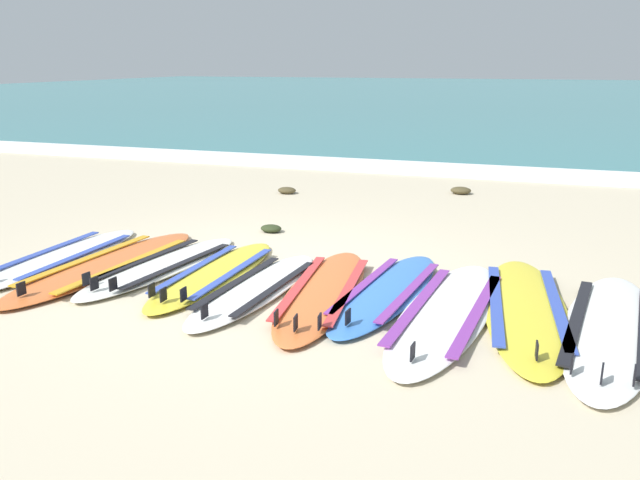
{
  "coord_description": "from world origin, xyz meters",
  "views": [
    {
      "loc": [
        2.34,
        -5.27,
        1.94
      ],
      "look_at": [
        0.35,
        0.51,
        0.25
      ],
      "focal_mm": 36.5,
      "sensor_mm": 36.0,
      "label": 1
    }
  ],
  "objects_px": {
    "surfboard_2": "(162,266)",
    "surfboard_0": "(61,257)",
    "surfboard_1": "(106,265)",
    "surfboard_5": "(323,291)",
    "surfboard_3": "(215,274)",
    "surfboard_8": "(525,308)",
    "surfboard_4": "(257,288)",
    "surfboard_6": "(387,291)",
    "surfboard_7": "(447,312)",
    "surfboard_9": "(609,328)"
  },
  "relations": [
    {
      "from": "surfboard_2",
      "to": "surfboard_0",
      "type": "bearing_deg",
      "value": -175.82
    },
    {
      "from": "surfboard_1",
      "to": "surfboard_5",
      "type": "height_order",
      "value": "same"
    },
    {
      "from": "surfboard_3",
      "to": "surfboard_8",
      "type": "bearing_deg",
      "value": 0.74
    },
    {
      "from": "surfboard_0",
      "to": "surfboard_4",
      "type": "relative_size",
      "value": 1.08
    },
    {
      "from": "surfboard_4",
      "to": "surfboard_8",
      "type": "relative_size",
      "value": 0.81
    },
    {
      "from": "surfboard_3",
      "to": "surfboard_4",
      "type": "distance_m",
      "value": 0.58
    },
    {
      "from": "surfboard_5",
      "to": "surfboard_8",
      "type": "xyz_separation_m",
      "value": [
        1.65,
        0.16,
        -0.0
      ]
    },
    {
      "from": "surfboard_0",
      "to": "surfboard_1",
      "type": "bearing_deg",
      "value": -6.9
    },
    {
      "from": "surfboard_6",
      "to": "surfboard_7",
      "type": "height_order",
      "value": "same"
    },
    {
      "from": "surfboard_4",
      "to": "surfboard_5",
      "type": "bearing_deg",
      "value": 11.03
    },
    {
      "from": "surfboard_4",
      "to": "surfboard_8",
      "type": "bearing_deg",
      "value": 6.97
    },
    {
      "from": "surfboard_0",
      "to": "surfboard_9",
      "type": "distance_m",
      "value": 5.07
    },
    {
      "from": "surfboard_2",
      "to": "surfboard_6",
      "type": "height_order",
      "value": "same"
    },
    {
      "from": "surfboard_2",
      "to": "surfboard_9",
      "type": "height_order",
      "value": "same"
    },
    {
      "from": "surfboard_2",
      "to": "surfboard_4",
      "type": "bearing_deg",
      "value": -14.25
    },
    {
      "from": "surfboard_7",
      "to": "surfboard_0",
      "type": "bearing_deg",
      "value": 176.88
    },
    {
      "from": "surfboard_4",
      "to": "surfboard_7",
      "type": "bearing_deg",
      "value": -0.27
    },
    {
      "from": "surfboard_0",
      "to": "surfboard_9",
      "type": "relative_size",
      "value": 0.88
    },
    {
      "from": "surfboard_0",
      "to": "surfboard_6",
      "type": "bearing_deg",
      "value": 1.57
    },
    {
      "from": "surfboard_3",
      "to": "surfboard_7",
      "type": "distance_m",
      "value": 2.19
    },
    {
      "from": "surfboard_9",
      "to": "surfboard_4",
      "type": "bearing_deg",
      "value": -178.97
    },
    {
      "from": "surfboard_1",
      "to": "surfboard_6",
      "type": "distance_m",
      "value": 2.74
    },
    {
      "from": "surfboard_7",
      "to": "surfboard_9",
      "type": "xyz_separation_m",
      "value": [
        1.18,
        0.06,
        0.0
      ]
    },
    {
      "from": "surfboard_5",
      "to": "surfboard_8",
      "type": "distance_m",
      "value": 1.66
    },
    {
      "from": "surfboard_1",
      "to": "surfboard_3",
      "type": "relative_size",
      "value": 1.2
    },
    {
      "from": "surfboard_1",
      "to": "surfboard_2",
      "type": "distance_m",
      "value": 0.54
    },
    {
      "from": "surfboard_1",
      "to": "surfboard_3",
      "type": "bearing_deg",
      "value": 5.34
    },
    {
      "from": "surfboard_2",
      "to": "surfboard_5",
      "type": "height_order",
      "value": "same"
    },
    {
      "from": "surfboard_2",
      "to": "surfboard_3",
      "type": "distance_m",
      "value": 0.59
    },
    {
      "from": "surfboard_5",
      "to": "surfboard_7",
      "type": "distance_m",
      "value": 1.08
    },
    {
      "from": "surfboard_0",
      "to": "surfboard_9",
      "type": "height_order",
      "value": "same"
    },
    {
      "from": "surfboard_4",
      "to": "surfboard_8",
      "type": "distance_m",
      "value": 2.24
    },
    {
      "from": "surfboard_6",
      "to": "surfboard_9",
      "type": "xyz_separation_m",
      "value": [
        1.74,
        -0.24,
        0.0
      ]
    },
    {
      "from": "surfboard_0",
      "to": "surfboard_1",
      "type": "relative_size",
      "value": 0.88
    },
    {
      "from": "surfboard_8",
      "to": "surfboard_5",
      "type": "bearing_deg",
      "value": -174.46
    },
    {
      "from": "surfboard_5",
      "to": "surfboard_7",
      "type": "height_order",
      "value": "same"
    },
    {
      "from": "surfboard_1",
      "to": "surfboard_2",
      "type": "relative_size",
      "value": 1.16
    },
    {
      "from": "surfboard_0",
      "to": "surfboard_3",
      "type": "height_order",
      "value": "same"
    },
    {
      "from": "surfboard_1",
      "to": "surfboard_4",
      "type": "bearing_deg",
      "value": -4.6
    },
    {
      "from": "surfboard_2",
      "to": "surfboard_1",
      "type": "bearing_deg",
      "value": -163.62
    },
    {
      "from": "surfboard_6",
      "to": "surfboard_9",
      "type": "height_order",
      "value": "same"
    },
    {
      "from": "surfboard_2",
      "to": "surfboard_6",
      "type": "xyz_separation_m",
      "value": [
        2.21,
        0.01,
        -0.0
      ]
    },
    {
      "from": "surfboard_4",
      "to": "surfboard_9",
      "type": "bearing_deg",
      "value": 1.03
    },
    {
      "from": "surfboard_3",
      "to": "surfboard_6",
      "type": "bearing_deg",
      "value": 2.08
    },
    {
      "from": "surfboard_4",
      "to": "surfboard_5",
      "type": "distance_m",
      "value": 0.59
    },
    {
      "from": "surfboard_3",
      "to": "surfboard_6",
      "type": "height_order",
      "value": "same"
    },
    {
      "from": "surfboard_6",
      "to": "surfboard_7",
      "type": "bearing_deg",
      "value": -28.52
    },
    {
      "from": "surfboard_1",
      "to": "surfboard_5",
      "type": "distance_m",
      "value": 2.22
    },
    {
      "from": "surfboard_7",
      "to": "surfboard_9",
      "type": "relative_size",
      "value": 1.0
    },
    {
      "from": "surfboard_0",
      "to": "surfboard_8",
      "type": "height_order",
      "value": "same"
    }
  ]
}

